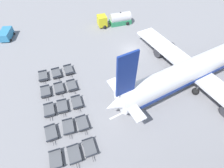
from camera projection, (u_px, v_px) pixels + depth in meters
ground_plane at (131, 50)px, 38.71m from camera, size 500.00×500.00×0.00m
airplane at (199, 67)px, 30.91m from camera, size 30.53×38.02×11.77m
fuel_tanker_primary at (116, 19)px, 44.99m from camera, size 4.72×9.04×3.18m
service_van at (6, 34)px, 40.96m from camera, size 4.84×3.82×1.95m
baggage_dolly_row_near_col_a at (43, 76)px, 32.59m from camera, size 3.25×2.07×0.92m
baggage_dolly_row_near_col_b at (46, 92)px, 30.09m from camera, size 3.25×2.03×0.92m
baggage_dolly_row_near_col_c at (49, 110)px, 27.58m from camera, size 3.25×2.05×0.92m
baggage_dolly_row_near_col_d at (51, 133)px, 25.00m from camera, size 3.23×1.93×0.92m
baggage_dolly_row_near_col_e at (56, 160)px, 22.56m from camera, size 3.25×2.07×0.92m
baggage_dolly_row_mid_a_col_a at (56, 74)px, 33.08m from camera, size 3.24×1.95×0.92m
baggage_dolly_row_mid_a_col_b at (59, 89)px, 30.59m from camera, size 3.24×1.96×0.92m
baggage_dolly_row_mid_a_col_c at (62, 107)px, 28.05m from camera, size 3.25×2.11×0.92m
baggage_dolly_row_mid_a_col_d at (68, 127)px, 25.65m from camera, size 3.25×2.12×0.92m
baggage_dolly_row_mid_a_col_e at (74, 154)px, 23.01m from camera, size 3.24×2.00×0.92m
baggage_dolly_row_mid_b_col_a at (69, 70)px, 33.70m from camera, size 3.24×1.95×0.92m
baggage_dolly_row_mid_b_col_b at (72, 86)px, 31.01m from camera, size 3.24×1.99×0.92m
baggage_dolly_row_mid_b_col_c at (77, 103)px, 28.59m from camera, size 3.25×2.02×0.92m
baggage_dolly_row_mid_b_col_d at (82, 124)px, 26.03m from camera, size 3.24×1.96×0.92m
baggage_dolly_row_mid_b_col_e at (90, 148)px, 23.61m from camera, size 3.24×2.00×0.92m
stand_guidance_stripe at (161, 94)px, 30.40m from camera, size 1.12×20.57×0.01m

